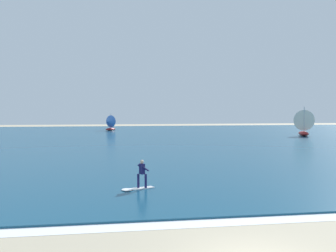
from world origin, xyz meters
name	(u,v)px	position (x,y,z in m)	size (l,w,h in m)	color
ocean	(138,138)	(0.00, 49.45, 0.05)	(160.00, 90.00, 0.10)	navy
shoreline_foam	(232,216)	(0.83, 4.73, 0.01)	(84.77, 2.66, 0.01)	white
kitesurfer	(139,179)	(-2.80, 10.43, 0.70)	(2.02, 1.23, 1.67)	white
sailboat_far_left	(109,123)	(-4.85, 71.41, 1.84)	(3.25, 3.41, 3.80)	maroon
sailboat_mid_left	(303,122)	(29.46, 50.11, 2.45)	(4.02, 4.57, 5.14)	maroon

